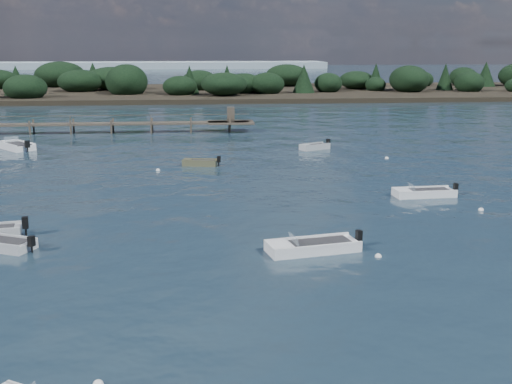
{
  "coord_description": "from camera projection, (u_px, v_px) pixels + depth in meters",
  "views": [
    {
      "loc": [
        0.19,
        -22.66,
        9.59
      ],
      "look_at": [
        3.62,
        14.0,
        1.0
      ],
      "focal_mm": 45.0,
      "sensor_mm": 36.0,
      "label": 1
    }
  ],
  "objects": [
    {
      "name": "tender_far_white",
      "position": [
        200.0,
        164.0,
        51.22
      ],
      "size": [
        3.09,
        1.63,
        1.04
      ],
      "color": "#626141",
      "rests_on": "ground"
    },
    {
      "name": "dinghy_extra_b",
      "position": [
        16.0,
        147.0,
        59.15
      ],
      "size": [
        4.04,
        4.32,
        1.36
      ],
      "color": "white",
      "rests_on": "ground"
    },
    {
      "name": "tender_far_grey_b",
      "position": [
        315.0,
        148.0,
        59.02
      ],
      "size": [
        3.12,
        2.34,
        1.09
      ],
      "color": "#ACB0B3",
      "rests_on": "ground"
    },
    {
      "name": "buoy_d",
      "position": [
        481.0,
        210.0,
        37.62
      ],
      "size": [
        0.32,
        0.32,
        0.32
      ],
      "primitive_type": "sphere",
      "color": "white",
      "rests_on": "ground"
    },
    {
      "name": "dinghy_mid_white_a",
      "position": [
        312.0,
        248.0,
        30.21
      ],
      "size": [
        4.77,
        2.44,
        1.09
      ],
      "color": "white",
      "rests_on": "ground"
    },
    {
      "name": "buoy_extra_a",
      "position": [
        387.0,
        158.0,
        54.43
      ],
      "size": [
        0.32,
        0.32,
        0.32
      ],
      "primitive_type": "sphere",
      "color": "white",
      "rests_on": "ground"
    },
    {
      "name": "ground",
      "position": [
        195.0,
        119.0,
        82.31
      ],
      "size": [
        400.0,
        400.0,
        0.0
      ],
      "primitive_type": "plane",
      "color": "#142430",
      "rests_on": "ground"
    },
    {
      "name": "buoy_b",
      "position": [
        378.0,
        257.0,
        29.43
      ],
      "size": [
        0.32,
        0.32,
        0.32
      ],
      "primitive_type": "sphere",
      "color": "white",
      "rests_on": "ground"
    },
    {
      "name": "dinghy_mid_white_b",
      "position": [
        424.0,
        194.0,
        41.05
      ],
      "size": [
        4.22,
        1.66,
        1.04
      ],
      "color": "white",
      "rests_on": "ground"
    },
    {
      "name": "far_headland",
      "position": [
        325.0,
        83.0,
        122.92
      ],
      "size": [
        190.0,
        40.0,
        5.8
      ],
      "color": "black",
      "rests_on": "ground"
    },
    {
      "name": "buoy_e",
      "position": [
        158.0,
        171.0,
        49.31
      ],
      "size": [
        0.32,
        0.32,
        0.32
      ],
      "primitive_type": "sphere",
      "color": "white",
      "rests_on": "ground"
    }
  ]
}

